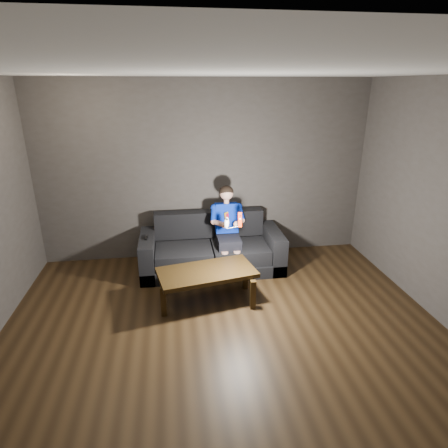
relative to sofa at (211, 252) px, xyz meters
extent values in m
plane|color=black|center=(-0.02, -1.97, -0.26)|extent=(5.00, 5.00, 0.00)
cube|color=#3C3734|center=(-0.02, 0.53, 1.09)|extent=(5.00, 0.04, 2.70)
cube|color=beige|center=(-0.02, -1.97, 2.44)|extent=(5.00, 5.00, 0.02)
cube|color=black|center=(0.00, -0.03, -0.17)|extent=(2.06, 0.89, 0.18)
cube|color=black|center=(-0.41, -0.12, 0.03)|extent=(0.80, 0.63, 0.22)
cube|color=black|center=(0.41, -0.12, 0.03)|extent=(0.80, 0.63, 0.22)
cube|color=black|center=(0.00, 0.31, 0.33)|extent=(1.65, 0.21, 0.40)
cube|color=black|center=(-0.93, -0.03, 0.02)|extent=(0.21, 0.89, 0.56)
cube|color=black|center=(0.93, -0.03, 0.02)|extent=(0.21, 0.89, 0.56)
cube|color=black|center=(0.23, -0.15, 0.21)|extent=(0.32, 0.41, 0.15)
cube|color=#0707A2|center=(0.23, 0.07, 0.50)|extent=(0.32, 0.23, 0.45)
cube|color=gold|center=(0.23, -0.02, 0.57)|extent=(0.10, 0.10, 0.11)
cube|color=red|center=(0.23, -0.03, 0.57)|extent=(0.07, 0.07, 0.07)
cylinder|color=#D99884|center=(0.23, 0.07, 0.75)|extent=(0.08, 0.08, 0.06)
sphere|color=#D99884|center=(0.23, 0.07, 0.87)|extent=(0.19, 0.19, 0.19)
ellipsoid|color=black|center=(0.23, 0.08, 0.90)|extent=(0.21, 0.21, 0.18)
cylinder|color=#0707A2|center=(0.03, 0.00, 0.58)|extent=(0.09, 0.24, 0.21)
cylinder|color=#0707A2|center=(0.43, 0.00, 0.58)|extent=(0.09, 0.24, 0.21)
cylinder|color=#D99884|center=(0.09, -0.17, 0.53)|extent=(0.15, 0.26, 0.11)
cylinder|color=#D99884|center=(0.39, -0.17, 0.53)|extent=(0.15, 0.26, 0.11)
sphere|color=#D99884|center=(0.15, -0.27, 0.52)|extent=(0.09, 0.09, 0.09)
sphere|color=#D99884|center=(0.33, -0.27, 0.52)|extent=(0.09, 0.09, 0.09)
cylinder|color=#D99884|center=(0.15, -0.36, -0.03)|extent=(0.10, 0.10, 0.37)
cylinder|color=#D99884|center=(0.32, -0.36, -0.03)|extent=(0.10, 0.10, 0.37)
cube|color=red|center=(0.33, -0.51, 0.68)|extent=(0.05, 0.08, 0.20)
cube|color=maroon|center=(0.33, -0.53, 0.73)|extent=(0.03, 0.01, 0.03)
cylinder|color=white|center=(0.33, -0.53, 0.66)|extent=(0.02, 0.01, 0.02)
ellipsoid|color=white|center=(0.15, -0.50, 0.64)|extent=(0.09, 0.11, 0.16)
cylinder|color=black|center=(0.15, -0.54, 0.70)|extent=(0.03, 0.01, 0.03)
cube|color=black|center=(-0.93, -0.08, 0.32)|extent=(0.04, 0.14, 0.03)
cube|color=black|center=(-0.93, -0.03, 0.33)|extent=(0.02, 0.02, 0.00)
cube|color=black|center=(-0.16, -0.91, 0.15)|extent=(1.28, 0.81, 0.05)
cube|color=black|center=(-0.70, -1.16, -0.07)|extent=(0.06, 0.06, 0.38)
cube|color=black|center=(0.38, -1.16, -0.07)|extent=(0.06, 0.06, 0.38)
cube|color=black|center=(-0.70, -0.67, -0.07)|extent=(0.06, 0.06, 0.38)
cube|color=black|center=(0.38, -0.67, -0.07)|extent=(0.06, 0.06, 0.38)
camera|label=1|loc=(-0.53, -5.04, 2.34)|focal=30.00mm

